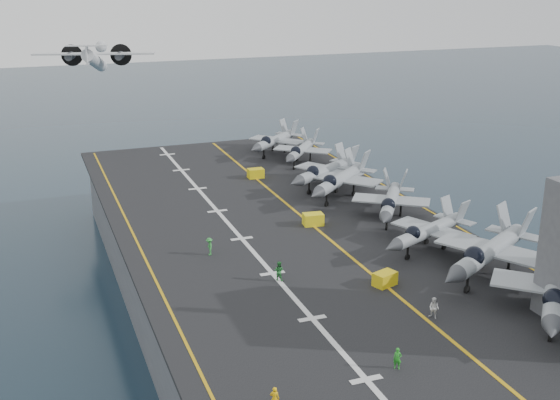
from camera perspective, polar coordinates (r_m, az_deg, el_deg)
name	(u,v)px	position (r m, az deg, el deg)	size (l,w,h in m)	color
ground	(292,315)	(83.64, 0.97, -9.30)	(500.00, 500.00, 0.00)	#142135
hull	(292,276)	(81.47, 0.99, -6.18)	(36.00, 90.00, 10.00)	#56595E
flight_deck	(292,234)	(79.48, 1.01, -2.76)	(38.00, 92.00, 0.40)	black
foul_line	(317,229)	(80.47, 3.00, -2.34)	(0.35, 90.00, 0.02)	gold
landing_centerline	(242,239)	(77.55, -3.13, -3.15)	(0.50, 90.00, 0.02)	silver
deck_edge_port	(142,252)	(75.29, -11.17, -4.15)	(0.25, 90.00, 0.02)	gold
deck_edge_stbd	(434,213)	(87.48, 12.37, -1.06)	(0.25, 90.00, 0.02)	gold
fighter_jet_1	(555,287)	(63.84, 21.45, -6.63)	(18.36, 18.71, 5.47)	#969DA6
fighter_jet_2	(490,249)	(69.94, 16.69, -3.87)	(19.51, 17.55, 5.65)	#97A1A8
fighter_jet_3	(429,229)	(75.26, 12.02, -2.36)	(15.68, 13.47, 4.59)	gray
fighter_jet_4	(391,200)	(83.82, 8.98, 0.00)	(15.27, 16.44, 4.75)	gray
fighter_jet_5	(340,178)	(91.16, 4.94, 1.78)	(17.86, 17.34, 5.20)	gray
fighter_jet_6	(326,170)	(95.44, 3.77, 2.49)	(17.24, 15.74, 4.98)	#9EA5AC
fighter_jet_7	(301,149)	(107.39, 1.73, 4.15)	(14.88, 15.55, 4.51)	#949CA4
fighter_jet_8	(275,139)	(113.30, -0.41, 4.94)	(16.06, 15.68, 4.68)	#9EA7AF
tow_cart_a	(385,279)	(66.82, 8.52, -6.35)	(2.49, 2.03, 1.29)	gold
tow_cart_b	(313,219)	(81.48, 2.71, -1.58)	(2.46, 1.76, 1.38)	yellow
tow_cart_c	(256,173)	(100.18, -1.99, 2.19)	(2.25, 1.48, 1.33)	yellow
crew_1	(275,399)	(48.70, -0.44, -15.83)	(1.25, 1.09, 1.74)	#FFBD09
crew_2	(279,271)	(66.96, -0.09, -5.78)	(1.39, 1.34, 1.94)	#267C33
crew_3	(209,246)	(73.18, -5.76, -3.77)	(0.84, 1.18, 1.88)	green
crew_6	(397,358)	(53.79, 9.53, -12.59)	(1.21, 1.12, 1.67)	green
crew_7	(434,308)	(61.42, 12.41, -8.57)	(1.21, 1.35, 1.88)	silver
transport_plane	(95,61)	(131.90, -14.83, 10.88)	(24.61, 19.92, 5.06)	silver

